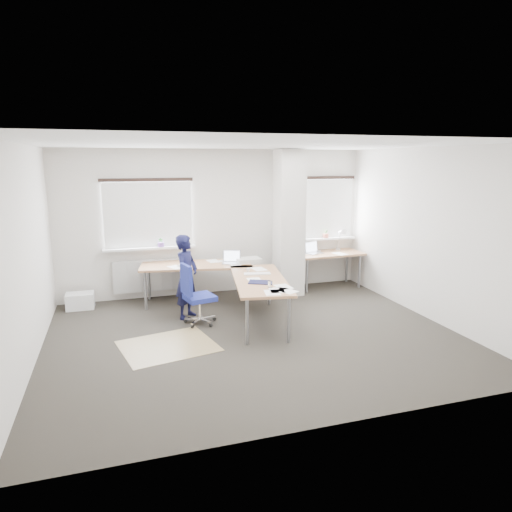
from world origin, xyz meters
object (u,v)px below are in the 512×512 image
object	(u,v)px
desk_main	(229,273)
person	(187,277)
task_chair	(198,307)
desk_side	(328,255)

from	to	relation	value
desk_main	person	xyz separation A→B (m)	(-0.74, -0.10, 0.01)
desk_main	task_chair	size ratio (longest dim) A/B	2.98
task_chair	person	size ratio (longest dim) A/B	0.71
desk_main	desk_side	world-z (taller)	desk_side
person	desk_side	bearing A→B (deg)	-37.31
desk_main	desk_side	bearing A→B (deg)	31.29
desk_main	person	size ratio (longest dim) A/B	2.12
desk_main	desk_side	xyz separation A→B (m)	(2.33, 0.91, -0.01)
task_chair	person	bearing A→B (deg)	93.04
desk_main	desk_side	size ratio (longest dim) A/B	2.09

